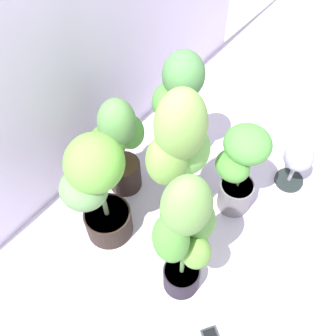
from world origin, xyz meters
name	(u,v)px	position (x,y,z in m)	size (l,w,h in m)	color
ground_plane	(198,232)	(0.00, 0.00, 0.00)	(8.00, 8.00, 0.00)	silver
mylar_back_wall	(61,32)	(0.00, 0.86, 1.00)	(3.20, 0.01, 2.00)	silver
potted_plant_front_right	(240,168)	(0.27, -0.06, 0.39)	(0.35, 0.29, 0.67)	slate
potted_plant_back_right	(179,110)	(0.35, 0.41, 0.49)	(0.37, 0.33, 0.87)	black
potted_plant_front_left	(185,236)	(-0.31, -0.11, 0.57)	(0.33, 0.27, 0.97)	black
potted_plant_center	(179,155)	(-0.01, 0.14, 0.64)	(0.39, 0.29, 1.04)	#34221E
potted_plant_back_left	(97,188)	(-0.32, 0.43, 0.46)	(0.43, 0.38, 0.79)	black
potted_plant_back_center	(119,143)	(0.00, 0.56, 0.41)	(0.36, 0.29, 0.72)	#31231E
hygrometer_box	(210,336)	(-0.44, -0.39, 0.01)	(0.11, 0.11, 0.03)	#2B3537
floor_fan	(297,160)	(0.65, -0.25, 0.23)	(0.21, 0.21, 0.35)	#1F2726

